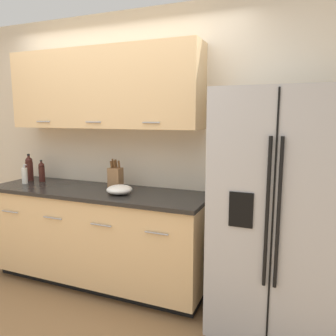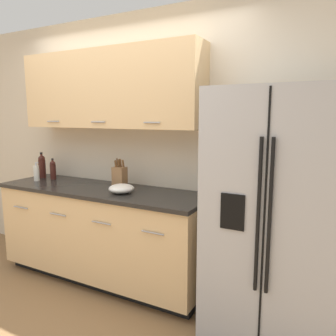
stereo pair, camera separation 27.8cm
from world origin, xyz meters
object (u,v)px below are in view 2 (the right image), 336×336
Objects in this scene: knife_block at (120,177)px; oil_bottle at (53,170)px; refrigerator at (274,215)px; mixing_bowl at (121,188)px; wine_bottle at (42,166)px; soap_dispenser at (36,173)px.

knife_block is 0.91m from oil_bottle.
mixing_bowl is at bearing -178.52° from refrigerator.
refrigerator is at bearing -5.03° from knife_block.
knife_block is at bearing -1.04° from wine_bottle.
soap_dispenser is 0.88× the size of mixing_bowl.
wine_bottle is 0.17m from oil_bottle.
mixing_bowl is (0.14, -0.16, -0.07)m from knife_block.
soap_dispenser is at bearing -61.19° from wine_bottle.
oil_bottle is at bearing -0.21° from wine_bottle.
wine_bottle is (-1.08, 0.02, 0.02)m from knife_block.
refrigerator reaches higher than mixing_bowl.
mixing_bowl is at bearing -9.87° from oil_bottle.
refrigerator is at bearing -3.57° from oil_bottle.
knife_block is at bearing 7.42° from soap_dispenser.
wine_bottle reaches higher than mixing_bowl.
refrigerator reaches higher than soap_dispenser.
oil_bottle is (-0.91, 0.02, -0.00)m from knife_block.
knife_block is at bearing 174.97° from refrigerator.
knife_block is at bearing -1.20° from oil_bottle.
soap_dispenser is (0.08, -0.15, -0.05)m from wine_bottle.
soap_dispenser is at bearing 178.30° from mixing_bowl.
knife_block and wine_bottle have the same top height.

